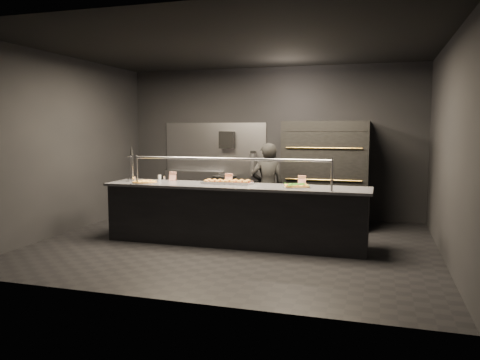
{
  "coord_description": "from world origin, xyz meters",
  "views": [
    {
      "loc": [
        2.11,
        -6.79,
        1.78
      ],
      "look_at": [
        0.03,
        0.2,
        0.98
      ],
      "focal_mm": 35.0,
      "sensor_mm": 36.0,
      "label": 1
    }
  ],
  "objects_px": {
    "service_counter": "(234,214)",
    "round_pizza": "(145,182)",
    "slider_tray_a": "(216,182)",
    "worker": "(268,188)",
    "slider_tray_b": "(237,182)",
    "beer_tap": "(132,171)",
    "pizza_oven": "(327,173)",
    "fire_extinguisher": "(253,164)",
    "square_pizza": "(297,186)",
    "towel_dispenser": "(227,140)",
    "trash_bin": "(224,196)",
    "prep_shelf": "(195,192)"
  },
  "relations": [
    {
      "from": "towel_dispenser",
      "to": "beer_tap",
      "type": "relative_size",
      "value": 0.6
    },
    {
      "from": "pizza_oven",
      "to": "beer_tap",
      "type": "distance_m",
      "value": 3.52
    },
    {
      "from": "prep_shelf",
      "to": "fire_extinguisher",
      "type": "relative_size",
      "value": 2.38
    },
    {
      "from": "fire_extinguisher",
      "to": "square_pizza",
      "type": "xyz_separation_m",
      "value": [
        1.31,
        -2.39,
        -0.12
      ]
    },
    {
      "from": "fire_extinguisher",
      "to": "pizza_oven",
      "type": "bearing_deg",
      "value": -17.89
    },
    {
      "from": "round_pizza",
      "to": "square_pizza",
      "type": "relative_size",
      "value": 1.02
    },
    {
      "from": "beer_tap",
      "to": "round_pizza",
      "type": "xyz_separation_m",
      "value": [
        0.33,
        -0.19,
        -0.15
      ]
    },
    {
      "from": "fire_extinguisher",
      "to": "slider_tray_a",
      "type": "xyz_separation_m",
      "value": [
        0.0,
        -2.27,
        -0.11
      ]
    },
    {
      "from": "prep_shelf",
      "to": "worker",
      "type": "distance_m",
      "value": 2.35
    },
    {
      "from": "pizza_oven",
      "to": "beer_tap",
      "type": "bearing_deg",
      "value": -148.07
    },
    {
      "from": "prep_shelf",
      "to": "beer_tap",
      "type": "distance_m",
      "value": 2.37
    },
    {
      "from": "beer_tap",
      "to": "slider_tray_b",
      "type": "distance_m",
      "value": 1.79
    },
    {
      "from": "pizza_oven",
      "to": "worker",
      "type": "relative_size",
      "value": 1.24
    },
    {
      "from": "pizza_oven",
      "to": "slider_tray_a",
      "type": "xyz_separation_m",
      "value": [
        -1.55,
        -1.77,
        -0.02
      ]
    },
    {
      "from": "beer_tap",
      "to": "trash_bin",
      "type": "height_order",
      "value": "beer_tap"
    },
    {
      "from": "pizza_oven",
      "to": "slider_tray_b",
      "type": "height_order",
      "value": "pizza_oven"
    },
    {
      "from": "beer_tap",
      "to": "slider_tray_b",
      "type": "height_order",
      "value": "beer_tap"
    },
    {
      "from": "round_pizza",
      "to": "pizza_oven",
      "type": "bearing_deg",
      "value": 37.72
    },
    {
      "from": "beer_tap",
      "to": "prep_shelf",
      "type": "bearing_deg",
      "value": 85.43
    },
    {
      "from": "pizza_oven",
      "to": "towel_dispenser",
      "type": "distance_m",
      "value": 2.23
    },
    {
      "from": "pizza_oven",
      "to": "slider_tray_b",
      "type": "distance_m",
      "value": 2.13
    },
    {
      "from": "square_pizza",
      "to": "worker",
      "type": "distance_m",
      "value": 1.19
    },
    {
      "from": "round_pizza",
      "to": "trash_bin",
      "type": "distance_m",
      "value": 2.47
    },
    {
      "from": "towel_dispenser",
      "to": "worker",
      "type": "distance_m",
      "value": 2.01
    },
    {
      "from": "service_counter",
      "to": "slider_tray_a",
      "type": "distance_m",
      "value": 0.61
    },
    {
      "from": "service_counter",
      "to": "prep_shelf",
      "type": "height_order",
      "value": "service_counter"
    },
    {
      "from": "service_counter",
      "to": "round_pizza",
      "type": "xyz_separation_m",
      "value": [
        -1.45,
        -0.15,
        0.47
      ]
    },
    {
      "from": "service_counter",
      "to": "towel_dispenser",
      "type": "height_order",
      "value": "towel_dispenser"
    },
    {
      "from": "fire_extinguisher",
      "to": "square_pizza",
      "type": "relative_size",
      "value": 1.17
    },
    {
      "from": "worker",
      "to": "pizza_oven",
      "type": "bearing_deg",
      "value": -152.72
    },
    {
      "from": "prep_shelf",
      "to": "towel_dispenser",
      "type": "bearing_deg",
      "value": 5.71
    },
    {
      "from": "fire_extinguisher",
      "to": "slider_tray_a",
      "type": "distance_m",
      "value": 2.27
    },
    {
      "from": "service_counter",
      "to": "square_pizza",
      "type": "bearing_deg",
      "value": 0.41
    },
    {
      "from": "round_pizza",
      "to": "slider_tray_a",
      "type": "bearing_deg",
      "value": 14.24
    },
    {
      "from": "pizza_oven",
      "to": "towel_dispenser",
      "type": "relative_size",
      "value": 5.46
    },
    {
      "from": "service_counter",
      "to": "pizza_oven",
      "type": "xyz_separation_m",
      "value": [
        1.2,
        1.9,
        0.5
      ]
    },
    {
      "from": "round_pizza",
      "to": "fire_extinguisher",
      "type": "bearing_deg",
      "value": 66.67
    },
    {
      "from": "service_counter",
      "to": "round_pizza",
      "type": "bearing_deg",
      "value": -174.12
    },
    {
      "from": "service_counter",
      "to": "beer_tap",
      "type": "distance_m",
      "value": 1.89
    },
    {
      "from": "round_pizza",
      "to": "slider_tray_a",
      "type": "xyz_separation_m",
      "value": [
        1.1,
        0.28,
        0.01
      ]
    },
    {
      "from": "towel_dispenser",
      "to": "worker",
      "type": "xyz_separation_m",
      "value": [
        1.19,
        -1.42,
        -0.78
      ]
    },
    {
      "from": "fire_extinguisher",
      "to": "beer_tap",
      "type": "height_order",
      "value": "beer_tap"
    },
    {
      "from": "beer_tap",
      "to": "pizza_oven",
      "type": "bearing_deg",
      "value": 31.93
    },
    {
      "from": "service_counter",
      "to": "slider_tray_a",
      "type": "height_order",
      "value": "service_counter"
    },
    {
      "from": "beer_tap",
      "to": "slider_tray_a",
      "type": "height_order",
      "value": "beer_tap"
    },
    {
      "from": "service_counter",
      "to": "slider_tray_b",
      "type": "relative_size",
      "value": 7.81
    },
    {
      "from": "fire_extinguisher",
      "to": "round_pizza",
      "type": "bearing_deg",
      "value": -113.33
    },
    {
      "from": "slider_tray_a",
      "to": "worker",
      "type": "height_order",
      "value": "worker"
    },
    {
      "from": "fire_extinguisher",
      "to": "slider_tray_b",
      "type": "height_order",
      "value": "fire_extinguisher"
    },
    {
      "from": "beer_tap",
      "to": "slider_tray_a",
      "type": "relative_size",
      "value": 1.4
    }
  ]
}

